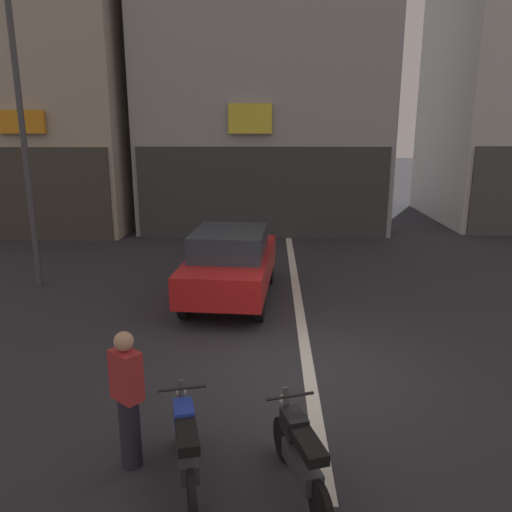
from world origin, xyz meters
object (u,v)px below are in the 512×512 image
motorcycle_black_row_left_mid (300,454)px  person_by_motorcycles (128,399)px  street_lamp (20,105)px  motorcycle_blue_row_leftmost (186,444)px  car_red_crossing_near (231,262)px

motorcycle_black_row_left_mid → person_by_motorcycles: (-1.93, 0.37, 0.40)m
street_lamp → motorcycle_black_row_left_mid: bearing=-49.3°
motorcycle_blue_row_leftmost → motorcycle_black_row_left_mid: size_ratio=1.01×
street_lamp → motorcycle_blue_row_leftmost: bearing=-55.0°
car_red_crossing_near → motorcycle_black_row_left_mid: size_ratio=2.61×
motorcycle_blue_row_leftmost → motorcycle_black_row_left_mid: same height
street_lamp → motorcycle_blue_row_leftmost: (4.88, -6.98, -3.87)m
motorcycle_black_row_left_mid → person_by_motorcycles: bearing=169.2°
street_lamp → motorcycle_blue_row_leftmost: 9.35m
motorcycle_blue_row_leftmost → person_by_motorcycles: bearing=160.6°
car_red_crossing_near → street_lamp: (-4.88, 0.90, 3.44)m
car_red_crossing_near → motorcycle_black_row_left_mid: car_red_crossing_near is taller
car_red_crossing_near → motorcycle_blue_row_leftmost: car_red_crossing_near is taller
car_red_crossing_near → motorcycle_blue_row_leftmost: size_ratio=2.58×
street_lamp → person_by_motorcycles: bearing=-58.1°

